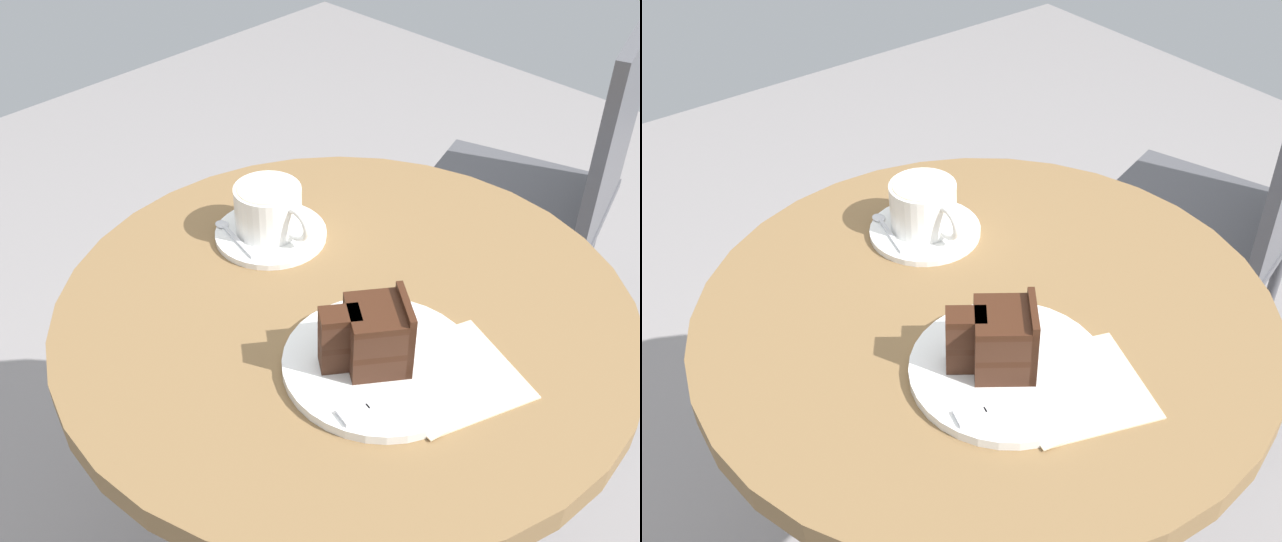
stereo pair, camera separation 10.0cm
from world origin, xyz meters
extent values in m
cylinder|color=brown|center=(0.00, 0.00, 0.71)|extent=(0.73, 0.73, 0.03)
cylinder|color=silver|center=(0.00, 0.00, 0.35)|extent=(0.07, 0.07, 0.67)
cylinder|color=white|center=(-0.17, 0.03, 0.73)|extent=(0.16, 0.16, 0.01)
cylinder|color=white|center=(-0.18, 0.03, 0.77)|extent=(0.09, 0.09, 0.07)
cylinder|color=beige|center=(-0.18, 0.03, 0.80)|extent=(0.08, 0.08, 0.00)
torus|color=white|center=(-0.13, 0.03, 0.77)|extent=(0.05, 0.01, 0.05)
cube|color=silver|center=(-0.18, -0.02, 0.74)|extent=(0.08, 0.02, 0.00)
ellipsoid|color=silver|center=(-0.23, -0.01, 0.74)|extent=(0.02, 0.02, 0.00)
cylinder|color=white|center=(0.11, -0.05, 0.73)|extent=(0.23, 0.23, 0.01)
cube|color=#422619|center=(0.10, -0.06, 0.75)|extent=(0.10, 0.10, 0.03)
cube|color=#422619|center=(0.08, -0.09, 0.75)|extent=(0.05, 0.05, 0.03)
cube|color=#381C0F|center=(0.10, -0.06, 0.77)|extent=(0.10, 0.10, 0.01)
cube|color=#381C0F|center=(0.08, -0.09, 0.77)|extent=(0.05, 0.05, 0.01)
cube|color=#422619|center=(0.10, -0.06, 0.79)|extent=(0.10, 0.10, 0.03)
cube|color=#422619|center=(0.08, -0.09, 0.79)|extent=(0.05, 0.05, 0.03)
cube|color=#381C0F|center=(0.10, -0.06, 0.81)|extent=(0.10, 0.10, 0.01)
cube|color=#381C0F|center=(0.08, -0.09, 0.81)|extent=(0.05, 0.05, 0.01)
cube|color=#381C0F|center=(0.12, -0.03, 0.78)|extent=(0.06, 0.05, 0.08)
cube|color=silver|center=(0.16, -0.07, 0.74)|extent=(0.04, 0.10, 0.00)
cube|color=silver|center=(0.14, -0.14, 0.74)|extent=(0.03, 0.04, 0.00)
cube|color=beige|center=(0.17, -0.01, 0.73)|extent=(0.18, 0.18, 0.00)
cube|color=beige|center=(0.17, -0.02, 0.73)|extent=(0.15, 0.15, 0.00)
cylinder|color=#4C4C51|center=(-0.39, 0.82, 0.22)|extent=(0.02, 0.02, 0.44)
cylinder|color=#4C4C51|center=(-0.30, 0.51, 0.22)|extent=(0.02, 0.02, 0.44)
cylinder|color=#4C4C51|center=(-0.08, 0.92, 0.22)|extent=(0.02, 0.02, 0.44)
cylinder|color=#4C4C51|center=(0.01, 0.61, 0.22)|extent=(0.02, 0.02, 0.44)
cube|color=#4C4C51|center=(-0.19, 0.71, 0.45)|extent=(0.47, 0.47, 0.02)
cube|color=#4C4C51|center=(-0.03, 0.76, 0.67)|extent=(0.13, 0.35, 0.41)
camera|label=1|loc=(0.52, -0.57, 1.38)|focal=45.00mm
camera|label=2|loc=(0.59, -0.49, 1.38)|focal=45.00mm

